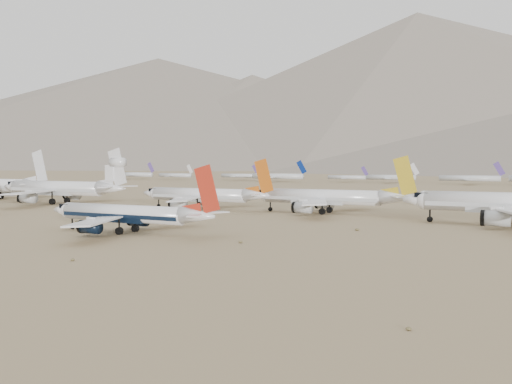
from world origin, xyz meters
TOP-DOWN VIEW (x-y plane):
  - ground at (0.00, 0.00)m, footprint 7000.00×7000.00m
  - main_airliner at (-4.17, 3.50)m, footprint 42.51×41.52m
  - row2_gold_tail at (17.41, 67.83)m, footprint 48.67×47.60m
  - row2_orange_tail at (-23.31, 62.92)m, footprint 46.43×45.42m
  - row2_white_trijet at (-83.20, 60.02)m, footprint 57.56×56.25m
  - distant_storage_row at (-40.42, 319.14)m, footprint 467.30×60.76m

SIDE VIEW (x-z plane):
  - ground at x=0.00m, z-range 0.00..0.00m
  - main_airliner at x=-4.17m, z-range -3.38..11.63m
  - distant_storage_row at x=-40.42m, z-range -3.23..11.96m
  - row2_orange_tail at x=-23.31m, z-range -3.63..12.93m
  - row2_gold_tail at x=17.41m, z-range -3.82..13.51m
  - row2_white_trijet at x=-83.20m, z-range -4.29..16.10m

